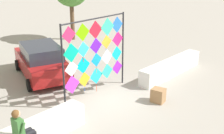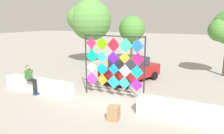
{
  "view_description": "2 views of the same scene",
  "coord_description": "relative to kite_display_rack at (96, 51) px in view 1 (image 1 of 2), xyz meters",
  "views": [
    {
      "loc": [
        -7.57,
        -7.28,
        5.32
      ],
      "look_at": [
        0.36,
        0.07,
        1.31
      ],
      "focal_mm": 45.95,
      "sensor_mm": 36.0,
      "label": 1
    },
    {
      "loc": [
        4.9,
        -8.95,
        3.97
      ],
      "look_at": [
        0.31,
        0.05,
        1.8
      ],
      "focal_mm": 34.51,
      "sensor_mm": 36.0,
      "label": 2
    }
  ],
  "objects": [
    {
      "name": "plaza_ledge_right",
      "position": [
        4.1,
        -1.1,
        -1.54
      ],
      "size": [
        4.55,
        0.61,
        0.77
      ],
      "primitive_type": "cube",
      "color": "silver",
      "rests_on": "ground"
    },
    {
      "name": "ground",
      "position": [
        -0.05,
        -0.69,
        -1.92
      ],
      "size": [
        120.0,
        120.0,
        0.0
      ],
      "primitive_type": "plane",
      "color": "#9E998E"
    },
    {
      "name": "cardboard_box_large",
      "position": [
        1.19,
        -2.31,
        -1.64
      ],
      "size": [
        0.52,
        0.58,
        0.57
      ],
      "primitive_type": "cube",
      "rotation": [
        0.0,
        0.0,
        0.17
      ],
      "color": "#9E754C",
      "rests_on": "ground"
    },
    {
      "name": "kite_display_rack",
      "position": [
        0.0,
        0.0,
        0.0
      ],
      "size": [
        3.41,
        0.07,
        3.28
      ],
      "color": "#232328",
      "rests_on": "ground"
    },
    {
      "name": "seated_vendor",
      "position": [
        -4.31,
        -1.53,
        -0.96
      ],
      "size": [
        0.74,
        0.52,
        1.62
      ],
      "color": "black",
      "rests_on": "ground"
    },
    {
      "name": "parked_car",
      "position": [
        -0.41,
        3.35,
        -1.1
      ],
      "size": [
        3.13,
        4.55,
        1.63
      ],
      "color": "maroon",
      "rests_on": "ground"
    }
  ]
}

